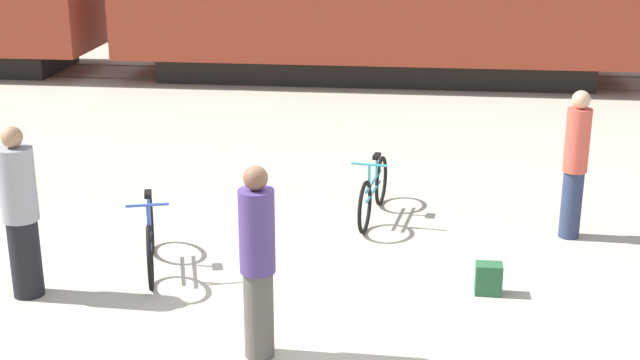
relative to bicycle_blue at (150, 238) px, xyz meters
The scene contains 9 objects.
ground_plane 2.14m from the bicycle_blue, 22.83° to the right, with size 80.00×80.00×0.00m, color #B2A893.
rail_near 10.12m from the bicycle_blue, 78.96° to the left, with size 46.92×0.07×0.01m, color #4C4238.
rail_far 11.53m from the bicycle_blue, 80.32° to the left, with size 46.92×0.07×0.01m, color #4C4238.
bicycle_blue is the anchor object (origin of this frame).
bicycle_teal 3.06m from the bicycle_blue, 38.31° to the left, with size 0.46×1.72×0.84m.
person_in_purple 2.41m from the bicycle_blue, 48.79° to the right, with size 0.32×0.32×1.84m.
person_in_grey 1.46m from the bicycle_blue, 144.94° to the right, with size 0.38×0.38×1.85m.
person_in_red 5.10m from the bicycle_blue, 17.42° to the left, with size 0.29×0.29×1.84m.
backpack 3.75m from the bicycle_blue, ahead, with size 0.28×0.20×0.34m.
Camera 1 is at (0.97, -8.16, 4.17)m, focal length 50.00 mm.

